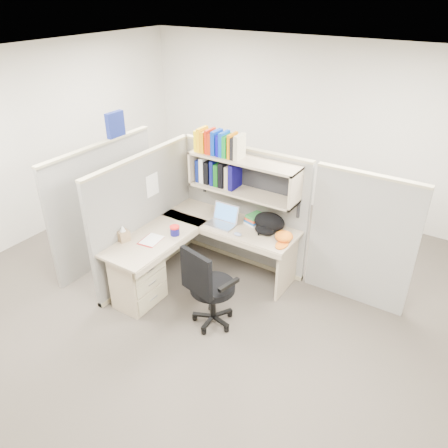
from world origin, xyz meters
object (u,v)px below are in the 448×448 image
Objects in this scene: laptop at (221,216)px; snack_canister at (175,230)px; desk at (163,265)px; task_chair at (210,299)px; backpack at (267,224)px.

snack_canister is at bearing -124.53° from laptop.
snack_canister is (0.01, 0.25, 0.35)m from desk.
task_chair is at bearing -27.42° from snack_canister.
laptop is 2.98× the size of snack_canister.
laptop is at bearing 179.61° from backpack.
backpack is 0.37× the size of task_chair.
laptop reaches higher than backpack.
desk is 0.79m from task_chair.
snack_canister is 0.97m from task_chair.
task_chair reaches higher than snack_canister.
snack_canister is at bearing -160.42° from backpack.
snack_canister is at bearing 88.68° from desk.
desk is at bearing -91.32° from snack_canister.
task_chair is at bearing -64.39° from laptop.
backpack reaches higher than snack_canister.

